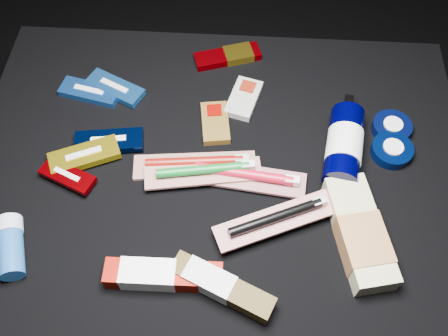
# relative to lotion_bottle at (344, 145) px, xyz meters

# --- Properties ---
(ground) EXTENTS (3.00, 3.00, 0.00)m
(ground) POSITION_rel_lotion_bottle_xyz_m (-0.24, -0.07, -0.43)
(ground) COLOR black
(ground) RESTS_ON ground
(cloth_table) EXTENTS (0.98, 0.78, 0.40)m
(cloth_table) POSITION_rel_lotion_bottle_xyz_m (-0.24, -0.07, -0.23)
(cloth_table) COLOR black
(cloth_table) RESTS_ON ground
(luna_bar_0) EXTENTS (0.13, 0.07, 0.02)m
(luna_bar_0) POSITION_rel_lotion_bottle_xyz_m (-0.53, 0.13, -0.03)
(luna_bar_0) COLOR #1B52AA
(luna_bar_0) RESTS_ON cloth_table
(luna_bar_1) EXTENTS (0.14, 0.10, 0.02)m
(luna_bar_1) POSITION_rel_lotion_bottle_xyz_m (-0.47, 0.14, -0.02)
(luna_bar_1) COLOR #1F62B4
(luna_bar_1) RESTS_ON cloth_table
(luna_bar_2) EXTENTS (0.14, 0.07, 0.02)m
(luna_bar_2) POSITION_rel_lotion_bottle_xyz_m (-0.46, -0.00, -0.02)
(luna_bar_2) COLOR black
(luna_bar_2) RESTS_ON cloth_table
(luna_bar_3) EXTENTS (0.14, 0.10, 0.02)m
(luna_bar_3) POSITION_rel_lotion_bottle_xyz_m (-0.50, -0.04, -0.02)
(luna_bar_3) COLOR #B09813
(luna_bar_3) RESTS_ON cloth_table
(luna_bar_4) EXTENTS (0.11, 0.08, 0.01)m
(luna_bar_4) POSITION_rel_lotion_bottle_xyz_m (-0.52, -0.09, -0.02)
(luna_bar_4) COLOR #690003
(luna_bar_4) RESTS_ON cloth_table
(clif_bar_0) EXTENTS (0.07, 0.11, 0.02)m
(clif_bar_0) POSITION_rel_lotion_bottle_xyz_m (-0.25, 0.06, -0.03)
(clif_bar_0) COLOR brown
(clif_bar_0) RESTS_ON cloth_table
(clif_bar_1) EXTENTS (0.08, 0.11, 0.02)m
(clif_bar_1) POSITION_rel_lotion_bottle_xyz_m (-0.20, 0.13, -0.03)
(clif_bar_1) COLOR #A3A39D
(clif_bar_1) RESTS_ON cloth_table
(power_bar) EXTENTS (0.15, 0.09, 0.02)m
(power_bar) POSITION_rel_lotion_bottle_xyz_m (-0.23, 0.25, -0.03)
(power_bar) COLOR #6C0005
(power_bar) RESTS_ON cloth_table
(lotion_bottle) EXTENTS (0.09, 0.22, 0.07)m
(lotion_bottle) POSITION_rel_lotion_bottle_xyz_m (0.00, 0.00, 0.00)
(lotion_bottle) COLOR black
(lotion_bottle) RESTS_ON cloth_table
(cream_tin_upper) EXTENTS (0.08, 0.08, 0.02)m
(cream_tin_upper) POSITION_rel_lotion_bottle_xyz_m (0.10, 0.07, -0.02)
(cream_tin_upper) COLOR black
(cream_tin_upper) RESTS_ON cloth_table
(cream_tin_lower) EXTENTS (0.08, 0.08, 0.03)m
(cream_tin_lower) POSITION_rel_lotion_bottle_xyz_m (0.10, 0.01, -0.02)
(cream_tin_lower) COLOR black
(cream_tin_lower) RESTS_ON cloth_table
(bodywash_bottle) EXTENTS (0.12, 0.23, 0.05)m
(bodywash_bottle) POSITION_rel_lotion_bottle_xyz_m (0.02, -0.18, -0.01)
(bodywash_bottle) COLOR beige
(bodywash_bottle) RESTS_ON cloth_table
(deodorant_stick) EXTENTS (0.08, 0.12, 0.05)m
(deodorant_stick) POSITION_rel_lotion_bottle_xyz_m (-0.59, -0.24, -0.01)
(deodorant_stick) COLOR #1D4E94
(deodorant_stick) RESTS_ON cloth_table
(toothbrush_pack_0) EXTENTS (0.24, 0.08, 0.03)m
(toothbrush_pack_0) POSITION_rel_lotion_bottle_xyz_m (-0.28, -0.04, -0.02)
(toothbrush_pack_0) COLOR #A39C98
(toothbrush_pack_0) RESTS_ON cloth_table
(toothbrush_pack_1) EXTENTS (0.24, 0.08, 0.03)m
(toothbrush_pack_1) POSITION_rel_lotion_bottle_xyz_m (-0.19, -0.07, -0.02)
(toothbrush_pack_1) COLOR #AFA7A3
(toothbrush_pack_1) RESTS_ON cloth_table
(toothbrush_pack_2) EXTENTS (0.23, 0.09, 0.02)m
(toothbrush_pack_2) POSITION_rel_lotion_bottle_xyz_m (-0.26, -0.07, -0.01)
(toothbrush_pack_2) COLOR beige
(toothbrush_pack_2) RESTS_ON cloth_table
(toothbrush_pack_3) EXTENTS (0.22, 0.14, 0.02)m
(toothbrush_pack_3) POSITION_rel_lotion_bottle_xyz_m (-0.13, -0.16, -0.00)
(toothbrush_pack_3) COLOR silver
(toothbrush_pack_3) RESTS_ON cloth_table
(toothpaste_carton_red) EXTENTS (0.20, 0.05, 0.04)m
(toothpaste_carton_red) POSITION_rel_lotion_bottle_xyz_m (-0.33, -0.27, -0.02)
(toothpaste_carton_red) COLOR #920B00
(toothpaste_carton_red) RESTS_ON cloth_table
(toothpaste_carton_green) EXTENTS (0.18, 0.11, 0.04)m
(toothpaste_carton_green) POSITION_rel_lotion_bottle_xyz_m (-0.22, -0.29, -0.01)
(toothpaste_carton_green) COLOR #3D2D0D
(toothpaste_carton_green) RESTS_ON cloth_table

